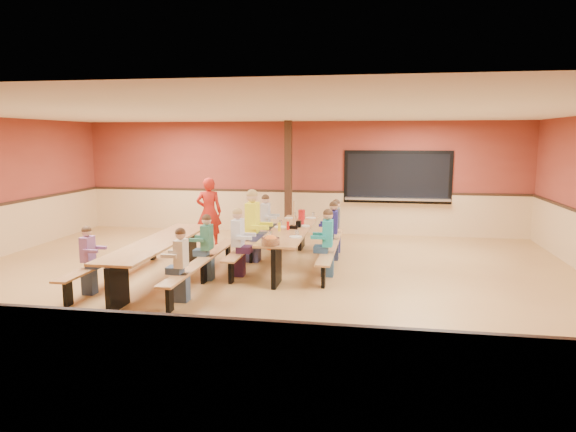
# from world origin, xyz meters

# --- Properties ---
(ground) EXTENTS (12.00, 12.00, 0.00)m
(ground) POSITION_xyz_m (0.00, 0.00, 0.00)
(ground) COLOR #9B6D3B
(ground) RESTS_ON ground
(room_envelope) EXTENTS (12.04, 10.04, 3.02)m
(room_envelope) POSITION_xyz_m (0.00, 0.00, 0.69)
(room_envelope) COLOR brown
(room_envelope) RESTS_ON ground
(kitchen_pass_through) EXTENTS (2.78, 0.28, 1.38)m
(kitchen_pass_through) POSITION_xyz_m (2.60, 4.96, 1.49)
(kitchen_pass_through) COLOR black
(kitchen_pass_through) RESTS_ON ground
(structural_post) EXTENTS (0.18, 0.18, 3.00)m
(structural_post) POSITION_xyz_m (-0.20, 4.40, 1.50)
(structural_post) COLOR black
(structural_post) RESTS_ON ground
(cafeteria_table_main) EXTENTS (1.91, 3.70, 0.74)m
(cafeteria_table_main) POSITION_xyz_m (0.35, 1.41, 0.53)
(cafeteria_table_main) COLOR #AD7745
(cafeteria_table_main) RESTS_ON ground
(cafeteria_table_second) EXTENTS (1.91, 3.70, 0.74)m
(cafeteria_table_second) POSITION_xyz_m (-1.77, -0.23, 0.53)
(cafeteria_table_second) COLOR #AD7745
(cafeteria_table_second) RESTS_ON ground
(seated_child_white_left) EXTENTS (0.40, 0.32, 1.26)m
(seated_child_white_left) POSITION_xyz_m (-0.47, 0.35, 0.63)
(seated_child_white_left) COLOR silver
(seated_child_white_left) RESTS_ON ground
(seated_adult_yellow) EXTENTS (0.50, 0.41, 1.48)m
(seated_adult_yellow) POSITION_xyz_m (-0.47, 1.52, 0.74)
(seated_adult_yellow) COLOR #FFFA24
(seated_adult_yellow) RESTS_ON ground
(seated_child_grey_left) EXTENTS (0.39, 0.32, 1.24)m
(seated_child_grey_left) POSITION_xyz_m (-0.47, 2.82, 0.62)
(seated_child_grey_left) COLOR silver
(seated_child_grey_left) RESTS_ON ground
(seated_child_teal_right) EXTENTS (0.39, 0.32, 1.25)m
(seated_child_teal_right) POSITION_xyz_m (1.18, 0.62, 0.62)
(seated_child_teal_right) COLOR teal
(seated_child_teal_right) RESTS_ON ground
(seated_child_navy_right) EXTENTS (0.38, 0.31, 1.23)m
(seated_child_navy_right) POSITION_xyz_m (1.18, 1.94, 0.62)
(seated_child_navy_right) COLOR navy
(seated_child_navy_right) RESTS_ON ground
(seated_child_char_right) EXTENTS (0.36, 0.29, 1.19)m
(seated_child_char_right) POSITION_xyz_m (1.18, 2.67, 0.59)
(seated_child_char_right) COLOR #484B51
(seated_child_char_right) RESTS_ON ground
(seated_child_purple_sec) EXTENTS (0.33, 0.27, 1.13)m
(seated_child_purple_sec) POSITION_xyz_m (-2.60, -1.16, 0.56)
(seated_child_purple_sec) COLOR #925B98
(seated_child_purple_sec) RESTS_ON ground
(seated_child_green_sec) EXTENTS (0.36, 0.29, 1.19)m
(seated_child_green_sec) POSITION_xyz_m (-0.95, -0.01, 0.59)
(seated_child_green_sec) COLOR #316B53
(seated_child_green_sec) RESTS_ON ground
(seated_child_tan_sec) EXTENTS (0.35, 0.28, 1.16)m
(seated_child_tan_sec) POSITION_xyz_m (-0.95, -1.27, 0.58)
(seated_child_tan_sec) COLOR beige
(seated_child_tan_sec) RESTS_ON ground
(standing_woman) EXTENTS (0.67, 0.52, 1.64)m
(standing_woman) POSITION_xyz_m (-1.86, 2.88, 0.82)
(standing_woman) COLOR #AE1D13
(standing_woman) RESTS_ON ground
(punch_pitcher) EXTENTS (0.16, 0.16, 0.22)m
(punch_pitcher) POSITION_xyz_m (0.41, 2.60, 0.85)
(punch_pitcher) COLOR #B31718
(punch_pitcher) RESTS_ON cafeteria_table_main
(chip_bowl) EXTENTS (0.32, 0.32, 0.15)m
(chip_bowl) POSITION_xyz_m (0.27, -0.24, 0.81)
(chip_bowl) COLOR orange
(chip_bowl) RESTS_ON cafeteria_table_main
(napkin_dispenser) EXTENTS (0.10, 0.14, 0.13)m
(napkin_dispenser) POSITION_xyz_m (0.49, 1.61, 0.80)
(napkin_dispenser) COLOR black
(napkin_dispenser) RESTS_ON cafeteria_table_main
(condiment_mustard) EXTENTS (0.06, 0.06, 0.17)m
(condiment_mustard) POSITION_xyz_m (0.18, 1.08, 0.82)
(condiment_mustard) COLOR yellow
(condiment_mustard) RESTS_ON cafeteria_table_main
(condiment_ketchup) EXTENTS (0.06, 0.06, 0.17)m
(condiment_ketchup) POSITION_xyz_m (0.32, 1.25, 0.82)
(condiment_ketchup) COLOR #B2140F
(condiment_ketchup) RESTS_ON cafeteria_table_main
(table_paddle) EXTENTS (0.16, 0.16, 0.56)m
(table_paddle) POSITION_xyz_m (0.41, 1.42, 0.88)
(table_paddle) COLOR black
(table_paddle) RESTS_ON cafeteria_table_main
(place_settings) EXTENTS (0.65, 3.30, 0.11)m
(place_settings) POSITION_xyz_m (0.35, 1.41, 0.80)
(place_settings) COLOR beige
(place_settings) RESTS_ON cafeteria_table_main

